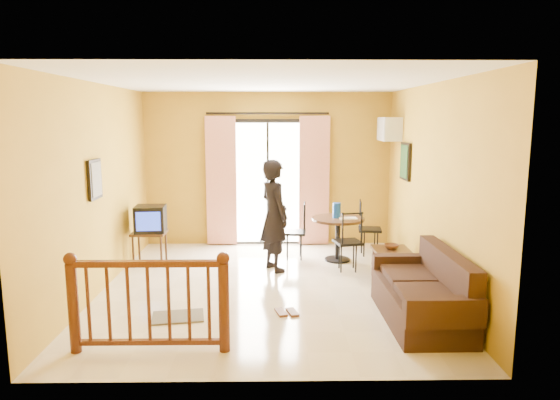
{
  "coord_description": "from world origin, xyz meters",
  "views": [
    {
      "loc": [
        0.09,
        -6.65,
        2.33
      ],
      "look_at": [
        0.19,
        0.2,
        1.21
      ],
      "focal_mm": 32.0,
      "sensor_mm": 36.0,
      "label": 1
    }
  ],
  "objects_px": {
    "coffee_table": "(394,262)",
    "sofa": "(425,295)",
    "standing_person": "(274,215)",
    "dining_table": "(338,227)",
    "television": "(150,219)"
  },
  "relations": [
    {
      "from": "coffee_table",
      "to": "television",
      "type": "bearing_deg",
      "value": 166.3
    },
    {
      "from": "dining_table",
      "to": "sofa",
      "type": "relative_size",
      "value": 0.5
    },
    {
      "from": "television",
      "to": "sofa",
      "type": "relative_size",
      "value": 0.29
    },
    {
      "from": "dining_table",
      "to": "coffee_table",
      "type": "height_order",
      "value": "dining_table"
    },
    {
      "from": "coffee_table",
      "to": "sofa",
      "type": "height_order",
      "value": "sofa"
    },
    {
      "from": "television",
      "to": "standing_person",
      "type": "bearing_deg",
      "value": -14.23
    },
    {
      "from": "standing_person",
      "to": "television",
      "type": "bearing_deg",
      "value": 52.52
    },
    {
      "from": "sofa",
      "to": "standing_person",
      "type": "height_order",
      "value": "standing_person"
    },
    {
      "from": "television",
      "to": "dining_table",
      "type": "xyz_separation_m",
      "value": [
        3.03,
        0.15,
        -0.18
      ]
    },
    {
      "from": "dining_table",
      "to": "sofa",
      "type": "distance_m",
      "value": 2.62
    },
    {
      "from": "sofa",
      "to": "standing_person",
      "type": "distance_m",
      "value": 2.72
    },
    {
      "from": "standing_person",
      "to": "dining_table",
      "type": "bearing_deg",
      "value": -92.14
    },
    {
      "from": "coffee_table",
      "to": "standing_person",
      "type": "relative_size",
      "value": 0.55
    },
    {
      "from": "dining_table",
      "to": "standing_person",
      "type": "xyz_separation_m",
      "value": [
        -1.05,
        -0.5,
        0.29
      ]
    },
    {
      "from": "dining_table",
      "to": "standing_person",
      "type": "distance_m",
      "value": 1.2
    }
  ]
}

